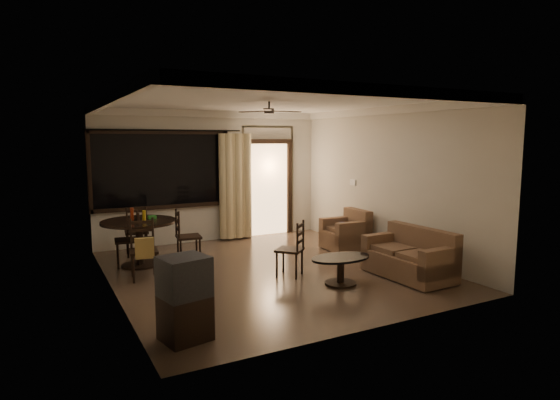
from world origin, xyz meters
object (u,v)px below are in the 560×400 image
dining_table (139,230)px  dining_chair_south (144,260)px  dining_chair_north (137,241)px  armchair (347,234)px  dining_chair_east (188,246)px  tv_cabinet (185,298)px  dining_chair_west (129,250)px  coffee_table (341,266)px  sofa (411,258)px  side_chair (290,260)px

dining_table → dining_chair_south: (-0.11, -0.85, -0.33)m
dining_chair_north → armchair: bearing=166.2°
dining_chair_east → tv_cabinet: (-1.01, -3.24, 0.19)m
armchair → tv_cabinet: bearing=-144.5°
dining_chair_west → dining_chair_south: size_ratio=1.00×
dining_table → coffee_table: (2.48, -2.52, -0.34)m
dining_chair_west → coffee_table: 3.73m
dining_table → dining_chair_south: 0.92m
dining_chair_west → coffee_table: dining_chair_west is taller
tv_cabinet → coffee_table: size_ratio=0.95×
dining_chair_west → dining_chair_south: bearing=11.1°
armchair → dining_chair_south: bearing=-175.2°
armchair → sofa: bearing=-93.7°
coffee_table → dining_table: bearing=134.5°
dining_chair_north → sofa: size_ratio=0.65×
dining_table → dining_chair_north: (0.10, 0.78, -0.35)m
sofa → armchair: bearing=82.1°
coffee_table → side_chair: size_ratio=1.09×
dining_chair_west → sofa: (3.87, -2.83, 0.03)m
dining_chair_north → side_chair: dining_chair_north is taller
tv_cabinet → dining_table: bearing=74.9°
dining_chair_south → dining_chair_north: same height
sofa → coffee_table: 1.24m
dining_chair_north → coffee_table: bearing=133.0°
sofa → dining_chair_east: bearing=136.0°
dining_chair_north → coffee_table: 4.07m
armchair → coffee_table: armchair is taller
dining_table → dining_chair_east: 0.91m
dining_chair_south → coffee_table: dining_chair_south is taller
dining_chair_east → armchair: (3.09, -0.59, 0.04)m
dining_chair_north → coffee_table: dining_chair_north is taller
dining_table → dining_chair_east: dining_table is taller
tv_cabinet → side_chair: bearing=23.8°
dining_chair_west → dining_chair_south: (0.06, -0.96, 0.02)m
dining_chair_north → sofa: 5.02m
dining_table → dining_chair_west: bearing=148.9°
dining_chair_south → armchair: bearing=9.5°
dining_chair_south → coffee_table: size_ratio=0.97×
tv_cabinet → side_chair: tv_cabinet is taller
side_chair → dining_chair_east: bearing=-97.2°
dining_table → coffee_table: size_ratio=1.31×
dining_chair_south → dining_chair_east: bearing=45.7°
coffee_table → side_chair: (-0.46, 0.75, -0.02)m
dining_table → dining_chair_south: dining_table is taller
dining_table → tv_cabinet: bearing=-93.2°
dining_chair_west → side_chair: bearing=56.8°
dining_chair_east → dining_chair_north: (-0.73, 0.89, 0.00)m
dining_chair_north → sofa: dining_chair_north is taller
dining_chair_east → armchair: 3.15m
dining_chair_west → dining_chair_east: size_ratio=1.00×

